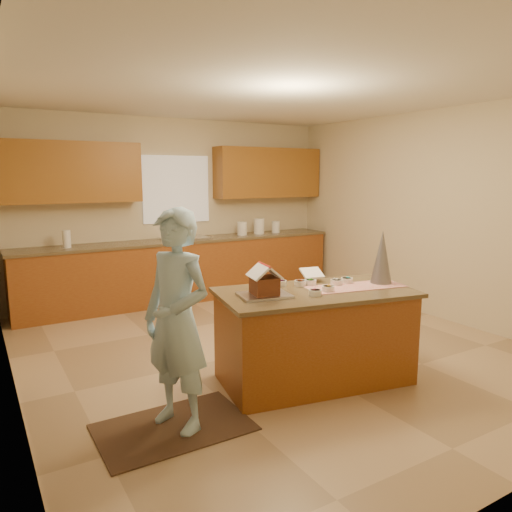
% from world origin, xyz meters
% --- Properties ---
extents(floor, '(5.50, 5.50, 0.00)m').
position_xyz_m(floor, '(0.00, 0.00, 0.00)').
color(floor, tan).
rests_on(floor, ground).
extents(ceiling, '(5.50, 5.50, 0.00)m').
position_xyz_m(ceiling, '(0.00, 0.00, 2.70)').
color(ceiling, silver).
rests_on(ceiling, floor).
extents(wall_back, '(5.50, 5.50, 0.00)m').
position_xyz_m(wall_back, '(0.00, 2.75, 1.35)').
color(wall_back, beige).
rests_on(wall_back, floor).
extents(wall_left, '(5.50, 5.50, 0.00)m').
position_xyz_m(wall_left, '(-2.50, 0.00, 1.35)').
color(wall_left, beige).
rests_on(wall_left, floor).
extents(wall_right, '(5.50, 5.50, 0.00)m').
position_xyz_m(wall_right, '(2.50, 0.00, 1.35)').
color(wall_right, beige).
rests_on(wall_right, floor).
extents(stone_accent, '(0.00, 2.50, 2.50)m').
position_xyz_m(stone_accent, '(-2.48, -0.80, 1.25)').
color(stone_accent, gray).
rests_on(stone_accent, wall_left).
extents(window_curtain, '(1.05, 0.03, 1.00)m').
position_xyz_m(window_curtain, '(0.00, 2.72, 1.65)').
color(window_curtain, white).
rests_on(window_curtain, wall_back).
extents(back_counter_base, '(4.80, 0.60, 0.88)m').
position_xyz_m(back_counter_base, '(0.00, 2.45, 0.44)').
color(back_counter_base, brown).
rests_on(back_counter_base, floor).
extents(back_counter_top, '(4.85, 0.63, 0.04)m').
position_xyz_m(back_counter_top, '(0.00, 2.45, 0.90)').
color(back_counter_top, brown).
rests_on(back_counter_top, back_counter_base).
extents(upper_cabinet_left, '(1.85, 0.35, 0.80)m').
position_xyz_m(upper_cabinet_left, '(-1.55, 2.57, 1.90)').
color(upper_cabinet_left, '#976620').
rests_on(upper_cabinet_left, wall_back).
extents(upper_cabinet_right, '(1.85, 0.35, 0.80)m').
position_xyz_m(upper_cabinet_right, '(1.55, 2.57, 1.90)').
color(upper_cabinet_right, '#976620').
rests_on(upper_cabinet_right, wall_back).
extents(sink, '(0.70, 0.45, 0.12)m').
position_xyz_m(sink, '(0.00, 2.45, 0.89)').
color(sink, silver).
rests_on(sink, back_counter_top).
extents(faucet, '(0.03, 0.03, 0.28)m').
position_xyz_m(faucet, '(0.00, 2.63, 1.06)').
color(faucet, silver).
rests_on(faucet, back_counter_top).
extents(island_base, '(1.78, 1.13, 0.81)m').
position_xyz_m(island_base, '(-0.13, -0.88, 0.40)').
color(island_base, brown).
rests_on(island_base, floor).
extents(island_top, '(1.87, 1.21, 0.04)m').
position_xyz_m(island_top, '(-0.13, -0.88, 0.83)').
color(island_top, brown).
rests_on(island_top, island_base).
extents(table_runner, '(0.97, 0.50, 0.01)m').
position_xyz_m(table_runner, '(0.28, -0.96, 0.85)').
color(table_runner, '#A5120B').
rests_on(table_runner, island_top).
extents(baking_tray, '(0.47, 0.39, 0.02)m').
position_xyz_m(baking_tray, '(-0.63, -0.83, 0.86)').
color(baking_tray, silver).
rests_on(baking_tray, island_top).
extents(cookbook, '(0.23, 0.19, 0.09)m').
position_xyz_m(cookbook, '(0.07, -0.56, 0.93)').
color(cookbook, white).
rests_on(cookbook, island_top).
extents(tinsel_tree, '(0.24, 0.24, 0.51)m').
position_xyz_m(tinsel_tree, '(0.58, -0.97, 1.10)').
color(tinsel_tree, '#9E9DA8').
rests_on(tinsel_tree, island_top).
extents(rug, '(1.11, 0.72, 0.01)m').
position_xyz_m(rug, '(-1.55, -1.02, 0.01)').
color(rug, black).
rests_on(rug, floor).
extents(boy, '(0.59, 0.70, 1.63)m').
position_xyz_m(boy, '(-1.50, -1.02, 0.83)').
color(boy, '#AEDCF8').
rests_on(boy, rug).
extents(canister_a, '(0.15, 0.15, 0.21)m').
position_xyz_m(canister_a, '(0.99, 2.45, 1.03)').
color(canister_a, white).
rests_on(canister_a, back_counter_top).
extents(canister_b, '(0.17, 0.17, 0.25)m').
position_xyz_m(canister_b, '(1.30, 2.45, 1.04)').
color(canister_b, white).
rests_on(canister_b, back_counter_top).
extents(canister_c, '(0.13, 0.13, 0.19)m').
position_xyz_m(canister_c, '(1.63, 2.45, 1.02)').
color(canister_c, white).
rests_on(canister_c, back_counter_top).
extents(paper_towel, '(0.11, 0.11, 0.23)m').
position_xyz_m(paper_towel, '(-1.65, 2.45, 1.04)').
color(paper_towel, white).
rests_on(paper_towel, back_counter_top).
extents(gingerbread_house, '(0.30, 0.30, 0.26)m').
position_xyz_m(gingerbread_house, '(-0.63, -0.83, 0.97)').
color(gingerbread_house, maroon).
rests_on(gingerbread_house, baking_tray).
extents(candy_bowls, '(0.71, 0.57, 0.05)m').
position_xyz_m(candy_bowls, '(-0.04, -0.79, 0.87)').
color(candy_bowls, gold).
rests_on(candy_bowls, island_top).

